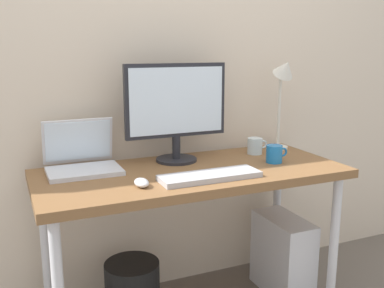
# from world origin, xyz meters

# --- Properties ---
(back_wall) EXTENTS (4.40, 0.04, 2.60)m
(back_wall) POSITION_xyz_m (0.00, 0.36, 1.30)
(back_wall) COLOR beige
(back_wall) RESTS_ON ground_plane
(desk) EXTENTS (1.41, 0.61, 0.74)m
(desk) POSITION_xyz_m (0.00, 0.00, 0.67)
(desk) COLOR brown
(desk) RESTS_ON ground_plane
(monitor) EXTENTS (0.51, 0.20, 0.48)m
(monitor) POSITION_xyz_m (-0.01, 0.17, 1.01)
(monitor) COLOR #232328
(monitor) RESTS_ON desk
(laptop) EXTENTS (0.32, 0.27, 0.23)m
(laptop) POSITION_xyz_m (-0.46, 0.19, 0.80)
(laptop) COLOR silver
(laptop) RESTS_ON desk
(desk_lamp) EXTENTS (0.11, 0.16, 0.50)m
(desk_lamp) POSITION_xyz_m (0.60, 0.17, 1.10)
(desk_lamp) COLOR silver
(desk_lamp) RESTS_ON desk
(keyboard) EXTENTS (0.44, 0.14, 0.02)m
(keyboard) POSITION_xyz_m (0.01, -0.16, 0.75)
(keyboard) COLOR #B2B2B7
(keyboard) RESTS_ON desk
(mouse) EXTENTS (0.06, 0.09, 0.03)m
(mouse) POSITION_xyz_m (-0.29, -0.15, 0.76)
(mouse) COLOR silver
(mouse) RESTS_ON desk
(coffee_mug) EXTENTS (0.11, 0.08, 0.09)m
(coffee_mug) POSITION_xyz_m (0.42, -0.04, 0.79)
(coffee_mug) COLOR #1E72BF
(coffee_mug) RESTS_ON desk
(glass_cup) EXTENTS (0.11, 0.08, 0.08)m
(glass_cup) POSITION_xyz_m (0.43, 0.15, 0.78)
(glass_cup) COLOR silver
(glass_cup) RESTS_ON desk
(computer_tower) EXTENTS (0.18, 0.36, 0.42)m
(computer_tower) POSITION_xyz_m (0.52, -0.00, 0.21)
(computer_tower) COLOR silver
(computer_tower) RESTS_ON ground_plane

